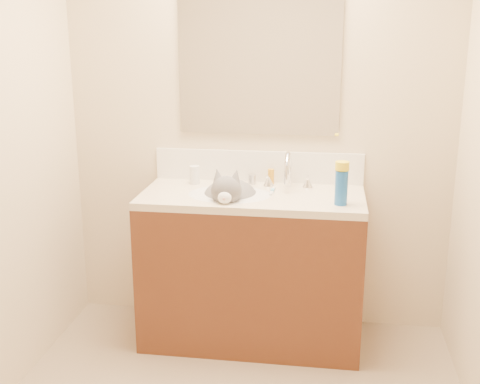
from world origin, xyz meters
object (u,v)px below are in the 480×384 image
(cat, at_px, (230,198))
(silver_jar, at_px, (252,179))
(vanity_cabinet, at_px, (252,271))
(amber_bottle, at_px, (271,177))
(basin, at_px, (230,207))
(spray_can, at_px, (341,188))
(pill_bottle, at_px, (195,175))
(faucet, at_px, (288,173))

(cat, xyz_separation_m, silver_jar, (0.09, 0.23, 0.05))
(vanity_cabinet, xyz_separation_m, amber_bottle, (0.08, 0.21, 0.49))
(basin, xyz_separation_m, spray_can, (0.59, -0.11, 0.16))
(basin, height_order, pill_bottle, pill_bottle)
(amber_bottle, bearing_deg, basin, -129.58)
(pill_bottle, bearing_deg, faucet, -2.11)
(basin, bearing_deg, amber_bottle, 50.42)
(cat, bearing_deg, spray_can, -12.96)
(amber_bottle, bearing_deg, vanity_cabinet, -110.63)
(faucet, bearing_deg, vanity_cabinet, -142.71)
(silver_jar, bearing_deg, faucet, -17.42)
(vanity_cabinet, bearing_deg, basin, -165.96)
(silver_jar, xyz_separation_m, amber_bottle, (0.11, 0.01, 0.02))
(silver_jar, xyz_separation_m, spray_can, (0.50, -0.34, 0.06))
(vanity_cabinet, height_order, silver_jar, silver_jar)
(silver_jar, bearing_deg, pill_bottle, -171.87)
(faucet, distance_m, amber_bottle, 0.13)
(vanity_cabinet, xyz_separation_m, cat, (-0.12, -0.03, 0.43))
(basin, distance_m, silver_jar, 0.27)
(spray_can, bearing_deg, faucet, 136.16)
(pill_bottle, xyz_separation_m, silver_jar, (0.32, 0.05, -0.02))
(vanity_cabinet, relative_size, amber_bottle, 13.53)
(pill_bottle, height_order, silver_jar, pill_bottle)
(amber_bottle, bearing_deg, pill_bottle, -172.77)
(amber_bottle, relative_size, spray_can, 0.50)
(vanity_cabinet, distance_m, basin, 0.40)
(cat, bearing_deg, vanity_cabinet, 10.38)
(faucet, bearing_deg, basin, -150.88)
(pill_bottle, bearing_deg, amber_bottle, 7.23)
(basin, bearing_deg, vanity_cabinet, 14.04)
(amber_bottle, bearing_deg, silver_jar, -175.46)
(faucet, relative_size, spray_can, 1.59)
(basin, relative_size, spray_can, 2.55)
(faucet, relative_size, cat, 0.65)
(faucet, distance_m, silver_jar, 0.23)
(cat, relative_size, silver_jar, 7.90)
(vanity_cabinet, xyz_separation_m, silver_jar, (-0.03, 0.20, 0.48))
(basin, height_order, spray_can, spray_can)
(silver_jar, relative_size, amber_bottle, 0.62)
(vanity_cabinet, distance_m, spray_can, 0.73)
(spray_can, bearing_deg, amber_bottle, 137.91)
(pill_bottle, bearing_deg, spray_can, -19.86)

